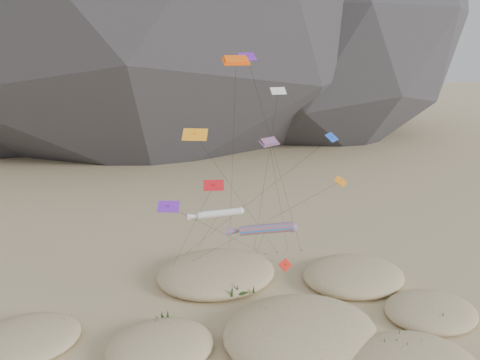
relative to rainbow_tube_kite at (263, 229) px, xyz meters
The scene contains 8 objects.
dunes 10.83m from the rainbow_tube_kite, 115.25° to the right, with size 53.89×37.73×3.72m.
dune_grass 10.84m from the rainbow_tube_kite, 109.62° to the right, with size 42.87×29.47×1.49m.
kite_stakes 18.26m from the rainbow_tube_kite, 85.18° to the left, with size 19.81×4.48×0.30m.
rainbow_tube_kite is the anchor object (origin of this frame).
white_tube_kite 6.43m from the rainbow_tube_kite, 125.00° to the left, with size 6.42×13.73×11.67m.
orange_parafoil 17.40m from the rainbow_tube_kite, 112.16° to the left, with size 4.38×14.16×28.43m.
multi_parafoil 9.86m from the rainbow_tube_kite, 64.35° to the left, with size 8.49×11.24×19.42m.
delta_kites 7.46m from the rainbow_tube_kite, 92.01° to the left, with size 22.07×20.32×28.56m.
Camera 1 is at (-15.02, -35.58, 29.96)m, focal length 35.00 mm.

